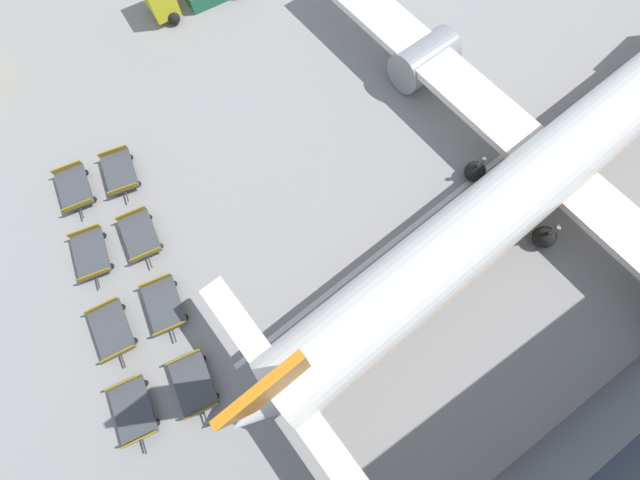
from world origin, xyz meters
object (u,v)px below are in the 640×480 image
Objects in this scene: baggage_dolly_row_mid_a_col_d at (194,384)px; baggage_dolly_row_near_col_a at (74,188)px; baggage_dolly_row_mid_a_col_b at (140,235)px; baggage_dolly_row_mid_a_col_c at (164,305)px; baggage_dolly_row_near_col_b at (91,254)px; baggage_dolly_row_near_col_c at (112,330)px; baggage_dolly_row_mid_a_col_a at (120,172)px; airplane at (570,150)px; baggage_dolly_row_near_col_d at (133,410)px.

baggage_dolly_row_near_col_a is at bearing -176.28° from baggage_dolly_row_mid_a_col_d.
baggage_dolly_row_mid_a_col_b is 1.00× the size of baggage_dolly_row_mid_a_col_c.
baggage_dolly_row_near_col_a is at bearing -171.45° from baggage_dolly_row_mid_a_col_c.
baggage_dolly_row_near_col_b and baggage_dolly_row_mid_a_col_b have the same top height.
baggage_dolly_row_near_col_c is 5.39m from baggage_dolly_row_mid_a_col_d.
baggage_dolly_row_near_col_c is at bearing -96.36° from baggage_dolly_row_mid_a_col_c.
baggage_dolly_row_near_col_b and baggage_dolly_row_mid_a_col_a have the same top height.
baggage_dolly_row_mid_a_col_c is 1.00× the size of baggage_dolly_row_mid_a_col_d.
baggage_dolly_row_mid_a_col_d is at bearing -92.43° from airplane.
baggage_dolly_row_near_col_a is 1.00× the size of baggage_dolly_row_mid_a_col_b.
baggage_dolly_row_mid_a_col_c is at bearing 137.65° from baggage_dolly_row_near_col_d.
baggage_dolly_row_mid_a_col_b is (-9.98, -22.74, -2.34)m from airplane.
baggage_dolly_row_mid_a_col_b is at bearing 172.82° from baggage_dolly_row_mid_a_col_d.
baggage_dolly_row_near_col_a is 5.40m from baggage_dolly_row_mid_a_col_b.
baggage_dolly_row_near_col_d is (13.42, -2.17, 0.00)m from baggage_dolly_row_near_col_a.
baggage_dolly_row_near_col_d and baggage_dolly_row_mid_a_col_a have the same top height.
baggage_dolly_row_near_col_a is 1.00× the size of baggage_dolly_row_near_col_b.
baggage_dolly_row_near_col_b is at bearing -9.73° from baggage_dolly_row_near_col_a.
airplane is at bearing 67.69° from baggage_dolly_row_near_col_b.
baggage_dolly_row_near_col_b is 9.62m from baggage_dolly_row_mid_a_col_d.
baggage_dolly_row_near_col_a is 1.01× the size of baggage_dolly_row_near_col_c.
baggage_dolly_row_near_col_d and baggage_dolly_row_mid_a_col_c have the same top height.
baggage_dolly_row_mid_a_col_a is (0.49, 2.76, 0.00)m from baggage_dolly_row_near_col_a.
baggage_dolly_row_near_col_c is (4.64, -0.72, 0.00)m from baggage_dolly_row_near_col_b.
baggage_dolly_row_near_col_d is 13.84m from baggage_dolly_row_mid_a_col_a.
baggage_dolly_row_mid_a_col_b is at bearing 22.15° from baggage_dolly_row_near_col_a.
baggage_dolly_row_near_col_d is 5.34m from baggage_dolly_row_mid_a_col_c.
airplane is 26.47m from baggage_dolly_row_mid_a_col_a.
baggage_dolly_row_near_col_c is 9.65m from baggage_dolly_row_mid_a_col_a.
baggage_dolly_row_near_col_a is 1.00× the size of baggage_dolly_row_mid_a_col_d.
baggage_dolly_row_near_col_c is at bearing -40.43° from baggage_dolly_row_mid_a_col_b.
baggage_dolly_row_mid_a_col_c is (0.32, 2.92, 0.00)m from baggage_dolly_row_near_col_c.
baggage_dolly_row_near_col_c and baggage_dolly_row_mid_a_col_a have the same top height.
baggage_dolly_row_mid_a_col_c is (-3.95, 3.60, 0.00)m from baggage_dolly_row_near_col_d.
baggage_dolly_row_mid_a_col_a and baggage_dolly_row_mid_a_col_b have the same top height.
baggage_dolly_row_mid_a_col_d is at bearing 3.72° from baggage_dolly_row_near_col_a.
baggage_dolly_row_mid_a_col_d is (13.49, -1.85, 0.00)m from baggage_dolly_row_mid_a_col_a.
baggage_dolly_row_near_col_b is 1.01× the size of baggage_dolly_row_near_col_c.
baggage_dolly_row_mid_a_col_a is (-8.66, 4.25, 0.00)m from baggage_dolly_row_near_col_c.
baggage_dolly_row_mid_a_col_b is 9.04m from baggage_dolly_row_mid_a_col_d.
baggage_dolly_row_mid_a_col_d is (13.97, 0.91, 0.00)m from baggage_dolly_row_near_col_a.
baggage_dolly_row_near_col_a is 2.80m from baggage_dolly_row_mid_a_col_a.
baggage_dolly_row_near_col_a and baggage_dolly_row_mid_a_col_c have the same top height.
airplane is 12.52× the size of baggage_dolly_row_near_col_c.
baggage_dolly_row_near_col_d is (4.27, -0.68, 0.00)m from baggage_dolly_row_near_col_c.
baggage_dolly_row_near_col_d and baggage_dolly_row_mid_a_col_b have the same top height.
baggage_dolly_row_mid_a_col_b and baggage_dolly_row_mid_a_col_d have the same top height.
baggage_dolly_row_mid_a_col_a is at bearing 171.57° from baggage_dolly_row_mid_a_col_c.
baggage_dolly_row_mid_a_col_b is at bearing 139.57° from baggage_dolly_row_near_col_c.
baggage_dolly_row_mid_a_col_d is (-1.01, -23.86, -2.34)m from airplane.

